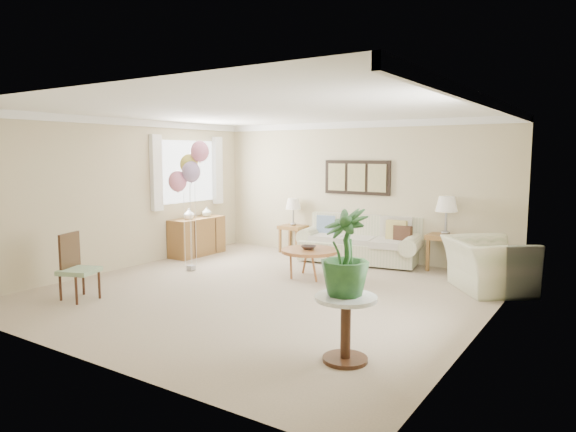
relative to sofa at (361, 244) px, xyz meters
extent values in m
plane|color=tan|center=(-0.24, -2.66, -0.34)|extent=(6.00, 6.00, 0.00)
cube|color=tan|center=(-0.24, 0.34, 0.96)|extent=(6.00, 0.04, 2.60)
cube|color=tan|center=(-0.24, -5.66, 0.96)|extent=(6.00, 0.04, 2.60)
cube|color=tan|center=(-3.24, -2.66, 0.96)|extent=(0.04, 6.00, 2.60)
cube|color=tan|center=(2.76, -2.66, 0.96)|extent=(0.04, 6.00, 2.60)
cube|color=white|center=(-0.24, -2.66, 2.25)|extent=(6.00, 6.00, 0.02)
cube|color=white|center=(-0.24, 0.31, 2.20)|extent=(6.00, 0.06, 0.12)
cube|color=white|center=(-3.21, -2.66, 2.20)|extent=(0.06, 6.00, 0.12)
cube|color=white|center=(2.73, -2.66, 2.20)|extent=(0.06, 6.00, 0.12)
cube|color=white|center=(-3.22, -1.16, 1.31)|extent=(0.04, 1.40, 1.20)
cube|color=white|center=(-3.18, -2.01, 1.31)|extent=(0.10, 0.22, 1.40)
cube|color=white|center=(-3.18, -0.31, 1.31)|extent=(0.10, 0.22, 1.40)
cube|color=black|center=(-0.24, 0.31, 1.21)|extent=(1.35, 0.04, 0.65)
cube|color=#8C8C59|center=(-0.66, 0.28, 1.21)|extent=(0.36, 0.02, 0.52)
cube|color=#8C8C59|center=(-0.24, 0.28, 1.21)|extent=(0.36, 0.02, 0.52)
cube|color=#8C8C59|center=(0.18, 0.28, 1.21)|extent=(0.36, 0.02, 0.52)
cube|color=beige|center=(-0.01, -0.06, -0.13)|extent=(2.23, 1.19, 0.35)
cube|color=beige|center=(-0.01, 0.26, 0.26)|extent=(2.13, 0.54, 0.53)
cylinder|color=beige|center=(-1.02, -0.06, 0.09)|extent=(0.44, 0.90, 0.31)
cylinder|color=beige|center=(1.01, -0.06, 0.09)|extent=(0.44, 0.90, 0.31)
cube|color=beige|center=(-0.61, -0.11, 0.08)|extent=(0.68, 0.77, 0.12)
cube|color=beige|center=(-0.01, -0.11, 0.08)|extent=(0.68, 0.77, 0.12)
cube|color=beige|center=(0.60, -0.11, 0.08)|extent=(0.68, 0.77, 0.12)
cube|color=#7693BA|center=(-0.76, 0.06, 0.30)|extent=(0.37, 0.12, 0.37)
cube|color=tan|center=(0.67, 0.06, 0.30)|extent=(0.37, 0.12, 0.37)
cube|color=#3E2619|center=(0.81, -0.01, 0.24)|extent=(0.33, 0.10, 0.33)
cube|color=beige|center=(-0.01, -0.06, -0.32)|extent=(1.93, 0.77, 0.04)
cube|color=#945C2C|center=(-1.57, 0.14, 0.17)|extent=(0.50, 0.46, 0.07)
cube|color=#945C2C|center=(-1.77, -0.05, -0.10)|extent=(0.05, 0.05, 0.48)
cube|color=#945C2C|center=(-1.37, -0.05, -0.10)|extent=(0.05, 0.05, 0.48)
cube|color=#945C2C|center=(-1.77, 0.32, -0.10)|extent=(0.05, 0.05, 0.48)
cube|color=#945C2C|center=(-1.37, 0.32, -0.10)|extent=(0.05, 0.05, 0.48)
cube|color=#945C2C|center=(1.51, 0.17, 0.24)|extent=(0.57, 0.52, 0.08)
cube|color=#945C2C|center=(1.28, -0.04, -0.07)|extent=(0.05, 0.05, 0.54)
cube|color=#945C2C|center=(1.74, -0.04, -0.07)|extent=(0.05, 0.05, 0.54)
cube|color=#945C2C|center=(1.28, 0.38, -0.07)|extent=(0.05, 0.05, 0.54)
cube|color=#945C2C|center=(1.74, 0.38, -0.07)|extent=(0.05, 0.05, 0.54)
cylinder|color=gray|center=(-1.57, 0.14, 0.24)|extent=(0.13, 0.13, 0.06)
cylinder|color=gray|center=(-1.57, 0.14, 0.40)|extent=(0.04, 0.04, 0.28)
cone|color=silver|center=(-1.57, 0.14, 0.65)|extent=(0.31, 0.31, 0.22)
cylinder|color=gray|center=(1.51, 0.17, 0.32)|extent=(0.15, 0.15, 0.07)
cylinder|color=gray|center=(1.51, 0.17, 0.51)|extent=(0.04, 0.04, 0.33)
cone|color=silver|center=(1.51, 0.17, 0.81)|extent=(0.37, 0.37, 0.26)
cylinder|color=brown|center=(-0.16, -1.57, 0.10)|extent=(0.92, 0.92, 0.05)
cylinder|color=brown|center=(0.06, -1.36, -0.13)|extent=(0.04, 0.04, 0.41)
cylinder|color=brown|center=(-0.38, -1.36, -0.13)|extent=(0.04, 0.04, 0.41)
cylinder|color=brown|center=(-0.38, -1.79, -0.13)|extent=(0.04, 0.04, 0.41)
cylinder|color=brown|center=(0.06, -1.79, -0.13)|extent=(0.04, 0.04, 0.41)
imported|color=#2C211D|center=(-0.18, -1.58, 0.16)|extent=(0.29, 0.29, 0.06)
imported|color=beige|center=(2.42, -0.83, 0.04)|extent=(1.53, 1.55, 0.76)
cylinder|color=silver|center=(1.87, -4.29, 0.29)|extent=(0.60, 0.60, 0.04)
cylinder|color=#3D2917|center=(1.87, -4.29, -0.03)|extent=(0.10, 0.10, 0.60)
cylinder|color=#3D2917|center=(1.87, -4.29, -0.33)|extent=(0.44, 0.44, 0.01)
imported|color=#1E4523|center=(1.84, -4.27, 0.72)|extent=(0.60, 0.60, 0.83)
cube|color=gray|center=(-2.15, -4.39, 0.06)|extent=(0.58, 0.58, 0.06)
cylinder|color=#3D2917|center=(-2.33, -4.56, -0.15)|extent=(0.04, 0.04, 0.37)
cylinder|color=#3D2917|center=(-1.97, -4.56, -0.15)|extent=(0.04, 0.04, 0.37)
cylinder|color=#3D2917|center=(-2.33, -4.21, -0.15)|extent=(0.04, 0.04, 0.37)
cylinder|color=#3D2917|center=(-1.97, -4.21, -0.15)|extent=(0.04, 0.04, 0.37)
cube|color=#3D2917|center=(-2.35, -4.39, 0.33)|extent=(0.19, 0.41, 0.49)
cube|color=#945C2C|center=(-3.00, -1.16, 0.03)|extent=(0.45, 1.20, 0.74)
cube|color=#3D2917|center=(-3.00, -1.46, 0.03)|extent=(0.46, 0.02, 0.70)
cube|color=#3D2917|center=(-3.00, -0.86, 0.03)|extent=(0.46, 0.02, 0.70)
imported|color=white|center=(-2.98, -1.40, 0.51)|extent=(0.23, 0.23, 0.21)
imported|color=#B6C3AE|center=(-2.98, -0.89, 0.50)|extent=(0.25, 0.25, 0.20)
cube|color=gray|center=(-2.13, -2.24, -0.30)|extent=(0.11, 0.11, 0.09)
ellipsoid|color=pink|center=(-2.29, -2.36, 1.20)|extent=(0.31, 0.31, 0.36)
cylinder|color=silver|center=(-2.21, -2.30, 0.38)|extent=(0.01, 0.01, 1.27)
ellipsoid|color=#AE8EC5|center=(-2.07, -2.26, 1.36)|extent=(0.31, 0.31, 0.36)
cylinder|color=silver|center=(-2.10, -2.25, 0.46)|extent=(0.01, 0.01, 1.43)
ellipsoid|color=#DACD4E|center=(-2.19, -2.18, 1.48)|extent=(0.31, 0.31, 0.36)
cylinder|color=silver|center=(-2.16, -2.21, 0.52)|extent=(0.01, 0.01, 1.55)
ellipsoid|color=pink|center=(-1.99, -2.13, 1.70)|extent=(0.31, 0.31, 0.36)
cylinder|color=silver|center=(-2.06, -2.19, 0.63)|extent=(0.01, 0.01, 1.77)
camera|label=1|loc=(4.01, -8.57, 1.65)|focal=32.00mm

